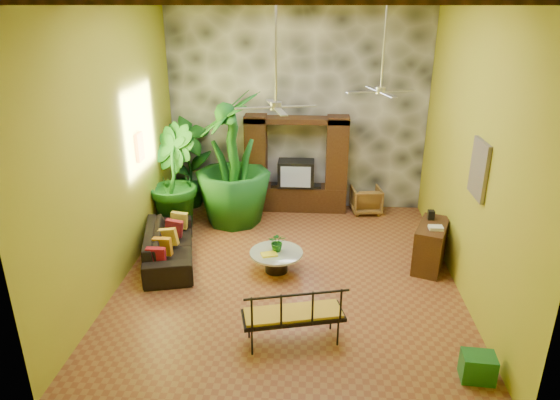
# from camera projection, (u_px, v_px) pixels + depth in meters

# --- Properties ---
(ground) EXTENTS (7.00, 7.00, 0.00)m
(ground) POSITION_uv_depth(u_px,v_px,m) (289.00, 273.00, 9.29)
(ground) COLOR brown
(ground) RESTS_ON ground
(back_wall) EXTENTS (6.00, 0.02, 5.00)m
(back_wall) POSITION_uv_depth(u_px,v_px,m) (297.00, 104.00, 11.62)
(back_wall) COLOR #A6A926
(back_wall) RESTS_ON ground
(left_wall) EXTENTS (0.02, 7.00, 5.00)m
(left_wall) POSITION_uv_depth(u_px,v_px,m) (116.00, 140.00, 8.56)
(left_wall) COLOR #A6A926
(left_wall) RESTS_ON ground
(right_wall) EXTENTS (0.02, 7.00, 5.00)m
(right_wall) POSITION_uv_depth(u_px,v_px,m) (472.00, 146.00, 8.18)
(right_wall) COLOR #A6A926
(right_wall) RESTS_ON ground
(stone_accent_wall) EXTENTS (5.98, 0.10, 4.98)m
(stone_accent_wall) POSITION_uv_depth(u_px,v_px,m) (297.00, 104.00, 11.56)
(stone_accent_wall) COLOR #313438
(stone_accent_wall) RESTS_ON ground
(entertainment_center) EXTENTS (2.40, 0.55, 2.30)m
(entertainment_center) POSITION_uv_depth(u_px,v_px,m) (296.00, 171.00, 11.84)
(entertainment_center) COLOR #33190E
(entertainment_center) RESTS_ON ground
(ceiling_fan_front) EXTENTS (1.28, 1.28, 1.86)m
(ceiling_fan_front) POSITION_uv_depth(u_px,v_px,m) (276.00, 93.00, 7.68)
(ceiling_fan_front) COLOR #B2B2B7
(ceiling_fan_front) RESTS_ON ceiling
(ceiling_fan_back) EXTENTS (1.28, 1.28, 1.86)m
(ceiling_fan_back) POSITION_uv_depth(u_px,v_px,m) (382.00, 79.00, 9.05)
(ceiling_fan_back) COLOR #B2B2B7
(ceiling_fan_back) RESTS_ON ceiling
(wall_art_mask) EXTENTS (0.06, 0.32, 0.55)m
(wall_art_mask) POSITION_uv_depth(u_px,v_px,m) (140.00, 147.00, 9.63)
(wall_art_mask) COLOR #C09616
(wall_art_mask) RESTS_ON left_wall
(wall_art_painting) EXTENTS (0.06, 0.70, 0.90)m
(wall_art_painting) POSITION_uv_depth(u_px,v_px,m) (479.00, 169.00, 7.70)
(wall_art_painting) COLOR #255A88
(wall_art_painting) RESTS_ON right_wall
(sofa) EXTENTS (1.39, 2.39, 0.66)m
(sofa) POSITION_uv_depth(u_px,v_px,m) (169.00, 245.00, 9.65)
(sofa) COLOR black
(sofa) RESTS_ON ground
(wicker_armchair) EXTENTS (0.76, 0.78, 0.63)m
(wicker_armchair) POSITION_uv_depth(u_px,v_px,m) (366.00, 200.00, 11.90)
(wicker_armchair) COLOR olive
(wicker_armchair) RESTS_ON ground
(tall_plant_a) EXTENTS (1.42, 1.20, 2.29)m
(tall_plant_a) POSITION_uv_depth(u_px,v_px,m) (188.00, 162.00, 11.96)
(tall_plant_a) COLOR #16571A
(tall_plant_a) RESTS_ON ground
(tall_plant_b) EXTENTS (1.49, 1.59, 2.30)m
(tall_plant_b) POSITION_uv_depth(u_px,v_px,m) (172.00, 179.00, 10.79)
(tall_plant_b) COLOR #185E1C
(tall_plant_b) RESTS_ON ground
(tall_plant_c) EXTENTS (1.92, 1.92, 2.98)m
(tall_plant_c) POSITION_uv_depth(u_px,v_px,m) (232.00, 159.00, 10.95)
(tall_plant_c) COLOR #175A1C
(tall_plant_c) RESTS_ON ground
(coffee_table) EXTENTS (0.99, 0.99, 0.40)m
(coffee_table) POSITION_uv_depth(u_px,v_px,m) (276.00, 259.00, 9.28)
(coffee_table) COLOR black
(coffee_table) RESTS_ON ground
(centerpiece_plant) EXTENTS (0.33, 0.29, 0.36)m
(centerpiece_plant) POSITION_uv_depth(u_px,v_px,m) (277.00, 242.00, 9.21)
(centerpiece_plant) COLOR #1A651F
(centerpiece_plant) RESTS_ON coffee_table
(yellow_tray) EXTENTS (0.33, 0.28, 0.03)m
(yellow_tray) POSITION_uv_depth(u_px,v_px,m) (269.00, 254.00, 9.11)
(yellow_tray) COLOR yellow
(yellow_tray) RESTS_ON coffee_table
(iron_bench) EXTENTS (1.56, 0.88, 0.57)m
(iron_bench) POSITION_uv_depth(u_px,v_px,m) (293.00, 313.00, 7.16)
(iron_bench) COLOR black
(iron_bench) RESTS_ON ground
(side_console) EXTENTS (0.84, 1.18, 0.87)m
(side_console) POSITION_uv_depth(u_px,v_px,m) (431.00, 246.00, 9.39)
(side_console) COLOR #371C11
(side_console) RESTS_ON ground
(green_bin) EXTENTS (0.46, 0.36, 0.38)m
(green_bin) POSITION_uv_depth(u_px,v_px,m) (478.00, 367.00, 6.62)
(green_bin) COLOR #1B661E
(green_bin) RESTS_ON ground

